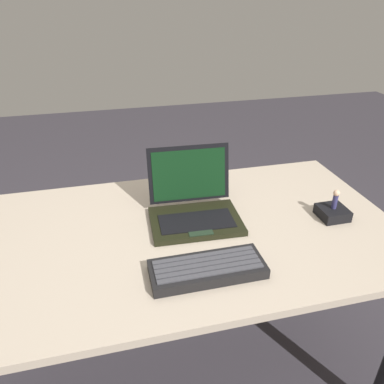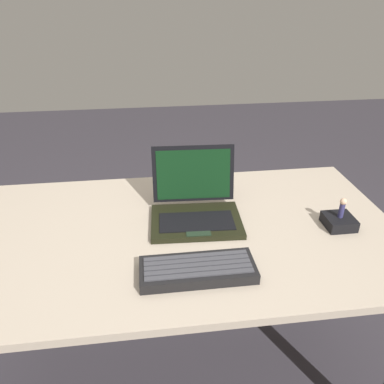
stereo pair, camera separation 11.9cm
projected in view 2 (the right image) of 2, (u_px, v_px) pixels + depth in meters
The scene contains 6 objects.
ground_plane at pixel (181, 371), 1.60m from camera, with size 8.00×8.00×0.00m, color #2F2B31.
desk at pixel (178, 255), 1.29m from camera, with size 1.48×0.81×0.73m.
laptop_front at pixel (195, 207), 1.28m from camera, with size 0.31×0.26×0.23m.
external_keyboard at pixel (198, 270), 1.04m from camera, with size 0.32×0.13×0.04m.
figurine_stand at pixel (339, 222), 1.25m from camera, with size 0.09×0.09×0.04m, color black.
figurine at pixel (342, 207), 1.22m from camera, with size 0.02×0.02×0.07m.
Camera 2 is at (-0.08, -1.02, 1.44)m, focal length 34.93 mm.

